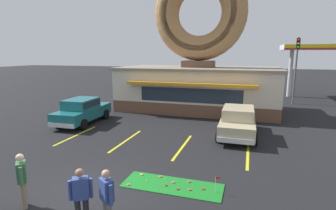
% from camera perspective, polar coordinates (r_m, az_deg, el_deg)
% --- Properties ---
extents(ground_plane, '(160.00, 160.00, 0.00)m').
position_cam_1_polar(ground_plane, '(9.27, -17.29, -17.62)').
color(ground_plane, black).
extents(donut_shop_building, '(12.30, 6.75, 10.96)m').
position_cam_1_polar(donut_shop_building, '(20.93, 6.64, 9.22)').
color(donut_shop_building, brown).
rests_on(donut_shop_building, ground).
extents(putting_mat, '(3.37, 1.19, 0.03)m').
position_cam_1_polar(putting_mat, '(9.22, 0.94, -17.14)').
color(putting_mat, '#197523').
rests_on(putting_mat, ground).
extents(mini_donut_near_left, '(0.13, 0.13, 0.04)m').
position_cam_1_polar(mini_donut_near_left, '(8.95, 4.72, -17.85)').
color(mini_donut_near_left, '#A5724C').
rests_on(mini_donut_near_left, putting_mat).
extents(mini_donut_near_right, '(0.13, 0.13, 0.04)m').
position_cam_1_polar(mini_donut_near_right, '(9.42, 4.59, -16.31)').
color(mini_donut_near_right, '#A5724C').
rests_on(mini_donut_near_right, putting_mat).
extents(mini_donut_mid_left, '(0.13, 0.13, 0.04)m').
position_cam_1_polar(mini_donut_mid_left, '(8.97, 2.10, -17.77)').
color(mini_donut_mid_left, brown).
rests_on(mini_donut_mid_left, putting_mat).
extents(mini_donut_mid_centre, '(0.13, 0.13, 0.04)m').
position_cam_1_polar(mini_donut_mid_centre, '(9.93, -5.76, -14.81)').
color(mini_donut_mid_centre, '#E5C666').
rests_on(mini_donut_mid_centre, putting_mat).
extents(mini_donut_mid_right, '(0.13, 0.13, 0.04)m').
position_cam_1_polar(mini_donut_mid_right, '(9.30, -8.58, -16.77)').
color(mini_donut_mid_right, '#D8667F').
rests_on(mini_donut_mid_right, putting_mat).
extents(mini_donut_far_left, '(0.13, 0.13, 0.04)m').
position_cam_1_polar(mini_donut_far_left, '(9.36, 1.10, -16.47)').
color(mini_donut_far_left, '#D8667F').
rests_on(mini_donut_far_left, putting_mat).
extents(mini_donut_far_centre, '(0.13, 0.13, 0.04)m').
position_cam_1_polar(mini_donut_far_centre, '(9.74, -1.69, -15.31)').
color(mini_donut_far_centre, '#D17F47').
rests_on(mini_donut_far_centre, putting_mat).
extents(mini_donut_far_right, '(0.13, 0.13, 0.04)m').
position_cam_1_polar(mini_donut_far_right, '(9.18, -0.51, -17.02)').
color(mini_donut_far_right, brown).
rests_on(mini_donut_far_right, putting_mat).
extents(mini_donut_extra, '(0.13, 0.13, 0.04)m').
position_cam_1_polar(mini_donut_extra, '(9.03, 7.60, -17.64)').
color(mini_donut_extra, brown).
rests_on(mini_donut_extra, putting_mat).
extents(golf_ball, '(0.04, 0.04, 0.04)m').
position_cam_1_polar(golf_ball, '(9.49, -4.61, -16.08)').
color(golf_ball, white).
rests_on(golf_ball, putting_mat).
extents(putting_flag_pin, '(0.13, 0.01, 0.55)m').
position_cam_1_polar(putting_flag_pin, '(8.76, 10.56, -15.82)').
color(putting_flag_pin, silver).
rests_on(putting_flag_pin, putting_mat).
extents(car_champagne, '(2.02, 4.58, 1.60)m').
position_cam_1_polar(car_champagne, '(14.58, 14.97, -3.24)').
color(car_champagne, '#BCAD89').
rests_on(car_champagne, ground).
extents(car_teal, '(2.16, 4.64, 1.60)m').
position_cam_1_polar(car_teal, '(17.57, -18.16, -1.01)').
color(car_teal, '#196066').
rests_on(car_teal, ground).
extents(pedestrian_blue_sweater_man, '(0.50, 0.42, 1.59)m').
position_cam_1_polar(pedestrian_blue_sweater_man, '(7.07, -13.16, -18.86)').
color(pedestrian_blue_sweater_man, slate).
rests_on(pedestrian_blue_sweater_man, ground).
extents(pedestrian_leather_jacket_man, '(0.52, 0.41, 1.58)m').
position_cam_1_polar(pedestrian_leather_jacket_man, '(7.32, -18.42, -18.11)').
color(pedestrian_leather_jacket_man, '#232328').
rests_on(pedestrian_leather_jacket_man, ground).
extents(pedestrian_clipboard_woman, '(0.44, 0.46, 1.62)m').
position_cam_1_polar(pedestrian_clipboard_woman, '(8.78, -29.17, -13.72)').
color(pedestrian_clipboard_woman, '#7F7056').
rests_on(pedestrian_clipboard_woman, ground).
extents(trash_bin, '(0.57, 0.57, 0.97)m').
position_cam_1_polar(trash_bin, '(20.84, -10.57, 0.12)').
color(trash_bin, '#51565B').
rests_on(trash_bin, ground).
extents(traffic_light_pole, '(0.28, 0.47, 5.80)m').
position_cam_1_polar(traffic_light_pole, '(25.61, 26.17, 8.43)').
color(traffic_light_pole, '#595B60').
rests_on(traffic_light_pole, ground).
extents(gas_station_canopy, '(9.00, 4.46, 5.30)m').
position_cam_1_polar(gas_station_canopy, '(30.60, 32.03, 10.29)').
color(gas_station_canopy, silver).
rests_on(gas_station_canopy, ground).
extents(parking_stripe_far_left, '(0.12, 3.60, 0.01)m').
position_cam_1_polar(parking_stripe_far_left, '(15.27, -19.31, -6.24)').
color(parking_stripe_far_left, yellow).
rests_on(parking_stripe_far_left, ground).
extents(parking_stripe_left, '(0.12, 3.60, 0.01)m').
position_cam_1_polar(parking_stripe_left, '(13.73, -9.12, -7.66)').
color(parking_stripe_left, yellow).
rests_on(parking_stripe_left, ground).
extents(parking_stripe_mid_left, '(0.12, 3.60, 0.01)m').
position_cam_1_polar(parking_stripe_mid_left, '(12.73, 3.21, -9.05)').
color(parking_stripe_mid_left, yellow).
rests_on(parking_stripe_mid_left, ground).
extents(parking_stripe_centre, '(0.12, 3.60, 0.01)m').
position_cam_1_polar(parking_stripe_centre, '(12.39, 16.99, -10.11)').
color(parking_stripe_centre, yellow).
rests_on(parking_stripe_centre, ground).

